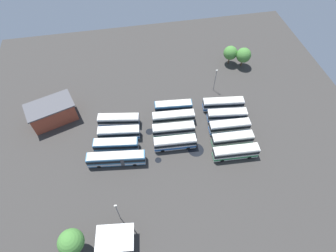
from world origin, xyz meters
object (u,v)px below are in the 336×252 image
bus_row1_slot0 (173,107)px  bus_row2_slot2 (119,133)px  bus_row2_slot1 (119,120)px  lamp_post_by_building (215,79)px  bus_row0_slot2 (229,126)px  tree_east_edge (71,242)px  bus_row0_slot0 (223,104)px  bus_row1_slot3 (175,143)px  depot_building (52,112)px  lamp_post_far_corner (118,211)px  tree_south_edge (244,55)px  bus_row0_slot4 (236,152)px  bus_row1_slot2 (173,130)px  bus_row0_slot1 (227,115)px  bus_row2_slot4 (117,159)px  maintenance_shelter (115,238)px  bus_row2_slot3 (116,145)px  bus_row1_slot1 (173,117)px  bus_row0_slot3 (232,139)px  tree_north_edge (230,53)px

bus_row1_slot0 → bus_row2_slot2: size_ratio=0.97×
bus_row2_slot1 → lamp_post_by_building: lamp_post_by_building is taller
bus_row0_slot2 → tree_east_edge: 47.08m
bus_row2_slot2 → lamp_post_by_building: lamp_post_by_building is taller
bus_row0_slot0 → lamp_post_by_building: size_ratio=1.47×
bus_row1_slot3 → bus_row2_slot2: bearing=-22.8°
depot_building → lamp_post_by_building: size_ratio=1.76×
bus_row0_slot2 → lamp_post_far_corner: lamp_post_far_corner is taller
bus_row1_slot0 → tree_south_edge: (-26.55, -15.69, 2.47)m
bus_row0_slot4 → bus_row1_slot2: same height
bus_row0_slot1 → bus_row2_slot4: 32.59m
bus_row1_slot2 → tree_east_edge: size_ratio=1.38×
bus_row0_slot0 → bus_row2_slot4: size_ratio=0.81×
bus_row0_slot4 → maintenance_shelter: maintenance_shelter is taller
bus_row2_slot3 → lamp_post_by_building: (-31.22, -16.43, 2.53)m
bus_row0_slot1 → maintenance_shelter: size_ratio=1.35×
bus_row0_slot0 → bus_row0_slot1: bearing=86.4°
bus_row2_slot2 → tree_south_edge: tree_south_edge is taller
bus_row2_slot3 → bus_row2_slot1: bearing=-99.3°
lamp_post_by_building → depot_building: bearing=3.5°
bus_row1_slot1 → bus_row2_slot2: 15.52m
bus_row2_slot4 → lamp_post_far_corner: (0.49, 14.32, 2.18)m
bus_row0_slot3 → lamp_post_by_building: lamp_post_by_building is taller
bus_row0_slot1 → maintenance_shelter: maintenance_shelter is taller
bus_row0_slot2 → bus_row1_slot3: size_ratio=1.01×
maintenance_shelter → bus_row2_slot1: bearing=-95.4°
bus_row0_slot4 → bus_row0_slot3: bearing=-97.0°
bus_row0_slot4 → depot_building: bearing=-24.8°
tree_north_edge → bus_row1_slot3: bearing=50.4°
bus_row0_slot1 → bus_row2_slot2: 30.25m
maintenance_shelter → bus_row1_slot3: bearing=-127.9°
lamp_post_far_corner → depot_building: bearing=-63.5°
lamp_post_by_building → bus_row2_slot1: bearing=15.5°
bus_row1_slot2 → bus_row2_slot4: bearing=21.7°
bus_row0_slot1 → tree_north_edge: tree_north_edge is taller
lamp_post_by_building → maintenance_shelter: bearing=50.7°
bus_row0_slot4 → bus_row0_slot2: bearing=-97.5°
bus_row1_slot0 → bus_row1_slot3: size_ratio=0.98×
bus_row2_slot2 → lamp_post_far_corner: 22.40m
bus_row1_slot1 → depot_building: 33.79m
bus_row2_slot1 → tree_east_edge: size_ratio=1.39×
maintenance_shelter → bus_row2_slot3: bearing=-94.0°
bus_row0_slot0 → tree_north_edge: tree_north_edge is taller
maintenance_shelter → bus_row0_slot3: bearing=-148.0°
bus_row1_slot0 → bus_row1_slot1: size_ratio=0.92×
bus_row0_slot2 → depot_building: bearing=-15.6°
bus_row2_slot4 → bus_row0_slot0: bearing=-158.2°
bus_row0_slot3 → lamp_post_far_corner: size_ratio=1.47×
bus_row1_slot1 → depot_building: bearing=-12.4°
bus_row0_slot1 → bus_row1_slot2: (15.76, 2.16, 0.00)m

